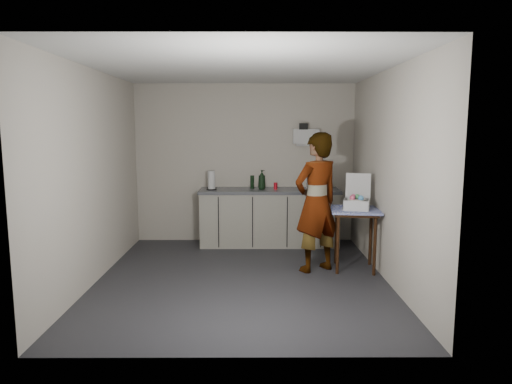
{
  "coord_description": "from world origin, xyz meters",
  "views": [
    {
      "loc": [
        0.16,
        -5.55,
        1.89
      ],
      "look_at": [
        0.18,
        0.45,
        1.04
      ],
      "focal_mm": 32.0,
      "sensor_mm": 36.0,
      "label": 1
    }
  ],
  "objects_px": {
    "standing_man": "(316,203)",
    "dark_bottle": "(252,182)",
    "kitchen_counter": "(269,219)",
    "side_table": "(355,217)",
    "soap_bottle": "(262,180)",
    "soda_can": "(276,186)",
    "bakery_box": "(357,201)",
    "dish_rack": "(318,185)",
    "paper_towel": "(212,181)"
  },
  "relations": [
    {
      "from": "soap_bottle",
      "to": "standing_man",
      "type": "bearing_deg",
      "value": -62.69
    },
    {
      "from": "side_table",
      "to": "dish_rack",
      "type": "relative_size",
      "value": 2.07
    },
    {
      "from": "dark_bottle",
      "to": "soda_can",
      "type": "bearing_deg",
      "value": -15.67
    },
    {
      "from": "kitchen_counter",
      "to": "side_table",
      "type": "distance_m",
      "value": 1.74
    },
    {
      "from": "soda_can",
      "to": "dish_rack",
      "type": "relative_size",
      "value": 0.28
    },
    {
      "from": "soda_can",
      "to": "dish_rack",
      "type": "xyz_separation_m",
      "value": [
        0.69,
        0.06,
        0.01
      ]
    },
    {
      "from": "dish_rack",
      "to": "bakery_box",
      "type": "xyz_separation_m",
      "value": [
        0.32,
        -1.35,
        -0.05
      ]
    },
    {
      "from": "kitchen_counter",
      "to": "bakery_box",
      "type": "bearing_deg",
      "value": -49.74
    },
    {
      "from": "standing_man",
      "to": "bakery_box",
      "type": "relative_size",
      "value": 3.98
    },
    {
      "from": "kitchen_counter",
      "to": "side_table",
      "type": "bearing_deg",
      "value": -50.02
    },
    {
      "from": "soda_can",
      "to": "dark_bottle",
      "type": "distance_m",
      "value": 0.39
    },
    {
      "from": "standing_man",
      "to": "dark_bottle",
      "type": "xyz_separation_m",
      "value": [
        -0.85,
        1.44,
        0.1
      ]
    },
    {
      "from": "side_table",
      "to": "paper_towel",
      "type": "height_order",
      "value": "paper_towel"
    },
    {
      "from": "standing_man",
      "to": "bakery_box",
      "type": "height_order",
      "value": "standing_man"
    },
    {
      "from": "kitchen_counter",
      "to": "dish_rack",
      "type": "height_order",
      "value": "dish_rack"
    },
    {
      "from": "soda_can",
      "to": "paper_towel",
      "type": "distance_m",
      "value": 1.03
    },
    {
      "from": "paper_towel",
      "to": "bakery_box",
      "type": "relative_size",
      "value": 0.65
    },
    {
      "from": "kitchen_counter",
      "to": "soda_can",
      "type": "height_order",
      "value": "soda_can"
    },
    {
      "from": "standing_man",
      "to": "dark_bottle",
      "type": "relative_size",
      "value": 8.56
    },
    {
      "from": "kitchen_counter",
      "to": "standing_man",
      "type": "height_order",
      "value": "standing_man"
    },
    {
      "from": "standing_man",
      "to": "soda_can",
      "type": "xyz_separation_m",
      "value": [
        -0.47,
        1.34,
        0.05
      ]
    },
    {
      "from": "side_table",
      "to": "standing_man",
      "type": "bearing_deg",
      "value": -166.98
    },
    {
      "from": "paper_towel",
      "to": "bakery_box",
      "type": "bearing_deg",
      "value": -31.92
    },
    {
      "from": "soda_can",
      "to": "bakery_box",
      "type": "xyz_separation_m",
      "value": [
        1.01,
        -1.29,
        -0.04
      ]
    },
    {
      "from": "soda_can",
      "to": "bakery_box",
      "type": "bearing_deg",
      "value": -51.84
    },
    {
      "from": "side_table",
      "to": "soap_bottle",
      "type": "height_order",
      "value": "soap_bottle"
    },
    {
      "from": "kitchen_counter",
      "to": "dish_rack",
      "type": "distance_m",
      "value": 0.96
    },
    {
      "from": "kitchen_counter",
      "to": "dark_bottle",
      "type": "bearing_deg",
      "value": 163.35
    },
    {
      "from": "soda_can",
      "to": "bakery_box",
      "type": "distance_m",
      "value": 1.64
    },
    {
      "from": "soda_can",
      "to": "paper_towel",
      "type": "xyz_separation_m",
      "value": [
        -1.02,
        -0.02,
        0.09
      ]
    },
    {
      "from": "soda_can",
      "to": "bakery_box",
      "type": "relative_size",
      "value": 0.24
    },
    {
      "from": "soda_can",
      "to": "dish_rack",
      "type": "height_order",
      "value": "dish_rack"
    },
    {
      "from": "standing_man",
      "to": "bakery_box",
      "type": "bearing_deg",
      "value": 154.39
    },
    {
      "from": "kitchen_counter",
      "to": "paper_towel",
      "type": "bearing_deg",
      "value": -177.22
    },
    {
      "from": "soda_can",
      "to": "dark_bottle",
      "type": "bearing_deg",
      "value": 164.33
    },
    {
      "from": "standing_man",
      "to": "dish_rack",
      "type": "relative_size",
      "value": 4.61
    },
    {
      "from": "side_table",
      "to": "dish_rack",
      "type": "xyz_separation_m",
      "value": [
        -0.31,
        1.35,
        0.26
      ]
    },
    {
      "from": "bakery_box",
      "to": "soda_can",
      "type": "bearing_deg",
      "value": 145.08
    },
    {
      "from": "soap_bottle",
      "to": "soda_can",
      "type": "xyz_separation_m",
      "value": [
        0.22,
        -0.0,
        -0.1
      ]
    },
    {
      "from": "side_table",
      "to": "paper_towel",
      "type": "bearing_deg",
      "value": 155.52
    },
    {
      "from": "paper_towel",
      "to": "bakery_box",
      "type": "xyz_separation_m",
      "value": [
        2.03,
        -1.27,
        -0.13
      ]
    },
    {
      "from": "kitchen_counter",
      "to": "standing_man",
      "type": "xyz_separation_m",
      "value": [
        0.57,
        -1.36,
        0.49
      ]
    },
    {
      "from": "soda_can",
      "to": "dish_rack",
      "type": "bearing_deg",
      "value": 4.62
    },
    {
      "from": "kitchen_counter",
      "to": "paper_towel",
      "type": "xyz_separation_m",
      "value": [
        -0.92,
        -0.04,
        0.63
      ]
    },
    {
      "from": "dark_bottle",
      "to": "kitchen_counter",
      "type": "bearing_deg",
      "value": -16.65
    },
    {
      "from": "dish_rack",
      "to": "bakery_box",
      "type": "bearing_deg",
      "value": -76.58
    },
    {
      "from": "soap_bottle",
      "to": "bakery_box",
      "type": "distance_m",
      "value": 1.79
    },
    {
      "from": "soda_can",
      "to": "dark_bottle",
      "type": "relative_size",
      "value": 0.51
    },
    {
      "from": "side_table",
      "to": "dark_bottle",
      "type": "xyz_separation_m",
      "value": [
        -1.38,
        1.39,
        0.3
      ]
    },
    {
      "from": "standing_man",
      "to": "soda_can",
      "type": "height_order",
      "value": "standing_man"
    }
  ]
}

